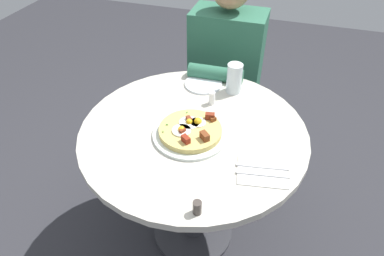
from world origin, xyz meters
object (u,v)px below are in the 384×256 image
dining_table (193,159)px  pepper_shaker (197,208)px  knife (263,174)px  breakfast_pizza (191,130)px  water_glass (234,78)px  salt_shaker (212,98)px  person_seated (224,84)px  pizza_plate (191,134)px  bread_plate (203,84)px  fork (263,167)px

dining_table → pepper_shaker: bearing=109.0°
knife → breakfast_pizza: bearing=-33.0°
water_glass → salt_shaker: (0.07, 0.12, -0.04)m
dining_table → person_seated: size_ratio=0.79×
pizza_plate → water_glass: size_ratio=2.13×
bread_plate → fork: size_ratio=0.97×
dining_table → water_glass: water_glass is taller
person_seated → salt_shaker: bearing=95.3°
dining_table → water_glass: (-0.09, -0.31, 0.23)m
person_seated → pizza_plate: 0.73m
knife → pepper_shaker: size_ratio=3.76×
bread_plate → salt_shaker: (-0.08, 0.13, 0.02)m
person_seated → water_glass: bearing=107.6°
pizza_plate → knife: pizza_plate is taller
knife → pepper_shaker: 0.27m
knife → water_glass: bearing=-76.4°
breakfast_pizza → water_glass: 0.36m
water_glass → salt_shaker: bearing=60.5°
bread_plate → pepper_shaker: size_ratio=3.64×
pizza_plate → knife: (-0.30, 0.13, 0.00)m
dining_table → salt_shaker: 0.27m
person_seated → breakfast_pizza: (-0.02, 0.70, 0.22)m
dining_table → pepper_shaker: (-0.13, 0.37, 0.19)m
bread_plate → pepper_shaker: 0.72m
person_seated → water_glass: (-0.11, 0.35, 0.27)m
pizza_plate → bread_plate: 0.36m
knife → pizza_plate: bearing=-32.7°
breakfast_pizza → pepper_shaker: 0.36m
water_glass → pepper_shaker: size_ratio=2.85×
salt_shaker → pepper_shaker: salt_shaker is taller
dining_table → fork: bearing=156.1°
dining_table → bread_plate: bearing=-80.9°
fork → bread_plate: bearing=-62.4°
person_seated → salt_shaker: size_ratio=19.56×
dining_table → salt_shaker: size_ratio=15.45×
water_glass → dining_table: bearing=73.2°
knife → pepper_shaker: bearing=41.7°
dining_table → salt_shaker: bearing=-97.5°
breakfast_pizza → fork: breakfast_pizza is taller
fork → salt_shaker: 0.41m
breakfast_pizza → knife: (-0.29, 0.13, -0.02)m
pizza_plate → dining_table: bearing=-88.3°
person_seated → fork: size_ratio=6.31×
dining_table → pizza_plate: 0.18m
pizza_plate → knife: size_ratio=1.62×
pizza_plate → water_glass: bearing=-104.8°
fork → knife: same height
dining_table → bread_plate: (0.05, -0.32, 0.17)m
breakfast_pizza → fork: size_ratio=1.34×
bread_plate → pizza_plate: bearing=98.3°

